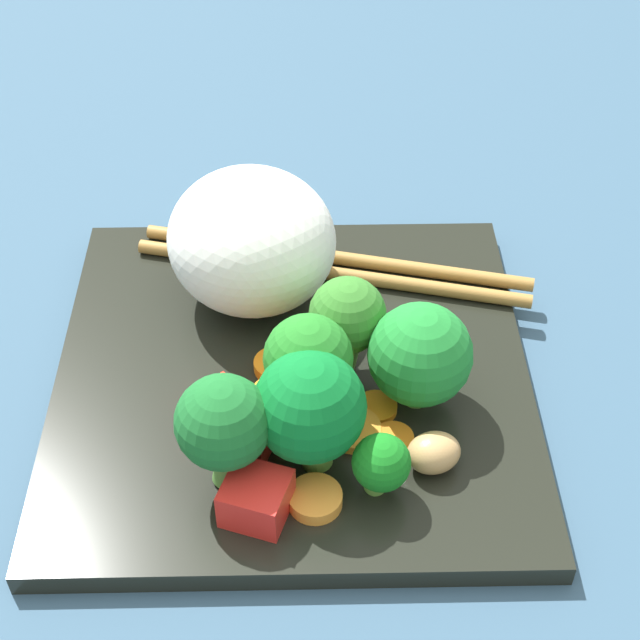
{
  "coord_description": "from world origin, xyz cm",
  "views": [
    {
      "loc": [
        -0.79,
        37.62,
        40.16
      ],
      "look_at": [
        -1.55,
        -1.83,
        3.3
      ],
      "focal_mm": 54.65,
      "sensor_mm": 36.0,
      "label": 1
    }
  ],
  "objects_px": {
    "square_plate": "(293,377)",
    "carrot_slice_2": "(376,408)",
    "chopstick_pair": "(333,265)",
    "broccoli_floret_5": "(381,464)",
    "rice_mound": "(252,241)"
  },
  "relations": [
    {
      "from": "rice_mound",
      "to": "chopstick_pair",
      "type": "height_order",
      "value": "rice_mound"
    },
    {
      "from": "chopstick_pair",
      "to": "broccoli_floret_5",
      "type": "bearing_deg",
      "value": 109.71
    },
    {
      "from": "carrot_slice_2",
      "to": "chopstick_pair",
      "type": "relative_size",
      "value": 0.09
    },
    {
      "from": "square_plate",
      "to": "carrot_slice_2",
      "type": "xyz_separation_m",
      "value": [
        -0.04,
        0.03,
        0.01
      ]
    },
    {
      "from": "rice_mound",
      "to": "carrot_slice_2",
      "type": "height_order",
      "value": "rice_mound"
    },
    {
      "from": "carrot_slice_2",
      "to": "broccoli_floret_5",
      "type": "bearing_deg",
      "value": 88.02
    },
    {
      "from": "rice_mound",
      "to": "chopstick_pair",
      "type": "xyz_separation_m",
      "value": [
        -0.05,
        -0.02,
        -0.04
      ]
    },
    {
      "from": "square_plate",
      "to": "broccoli_floret_5",
      "type": "relative_size",
      "value": 7.12
    },
    {
      "from": "carrot_slice_2",
      "to": "chopstick_pair",
      "type": "distance_m",
      "value": 0.12
    },
    {
      "from": "broccoli_floret_5",
      "to": "carrot_slice_2",
      "type": "bearing_deg",
      "value": -91.98
    },
    {
      "from": "square_plate",
      "to": "rice_mound",
      "type": "relative_size",
      "value": 2.62
    },
    {
      "from": "carrot_slice_2",
      "to": "square_plate",
      "type": "bearing_deg",
      "value": -35.08
    },
    {
      "from": "broccoli_floret_5",
      "to": "chopstick_pair",
      "type": "distance_m",
      "value": 0.17
    },
    {
      "from": "square_plate",
      "to": "carrot_slice_2",
      "type": "distance_m",
      "value": 0.06
    },
    {
      "from": "chopstick_pair",
      "to": "rice_mound",
      "type": "bearing_deg",
      "value": 36.89
    }
  ]
}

